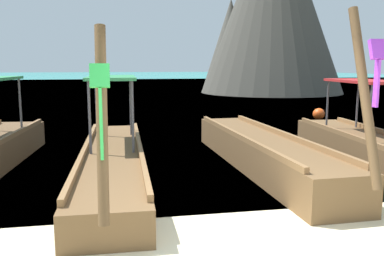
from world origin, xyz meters
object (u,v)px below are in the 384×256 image
Objects in this scene: longtail_boat_red_ribbon at (381,150)px; mooring_buoy_near at (319,114)px; longtail_boat_green_ribbon at (113,160)px; longtail_boat_violet_ribbon at (262,152)px; karst_rock at (270,0)px.

longtail_boat_red_ribbon is 7.39m from mooring_buoy_near.
longtail_boat_violet_ribbon is at bearing 0.62° from longtail_boat_green_ribbon.
longtail_boat_green_ribbon is at bearing -139.31° from mooring_buoy_near.
longtail_boat_violet_ribbon is at bearing -111.24° from karst_rock.
longtail_boat_green_ribbon is 3.05m from longtail_boat_violet_ribbon.
mooring_buoy_near is at bearing 54.38° from longtail_boat_violet_ribbon.
longtail_boat_red_ribbon is at bearing -6.19° from longtail_boat_violet_ribbon.
longtail_boat_violet_ribbon reaches higher than longtail_boat_green_ribbon.
longtail_boat_violet_ribbon reaches higher than longtail_boat_red_ribbon.
mooring_buoy_near is (7.89, 6.79, -0.08)m from longtail_boat_green_ribbon.
karst_rock is 17.62m from mooring_buoy_near.
longtail_boat_red_ribbon reaches higher than mooring_buoy_near.
longtail_boat_green_ribbon is 5.63m from longtail_boat_red_ribbon.
karst_rock is (6.18, 22.80, 6.71)m from longtail_boat_red_ribbon.
longtail_boat_violet_ribbon is 2.59m from longtail_boat_red_ribbon.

